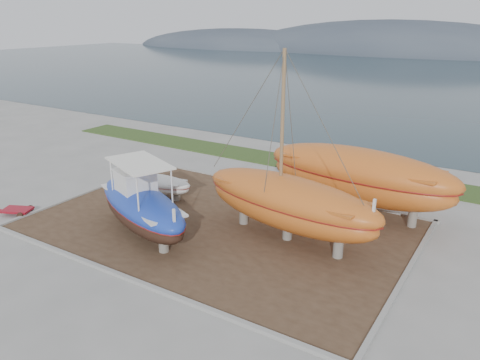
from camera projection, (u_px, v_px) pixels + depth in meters
The scene contains 10 objects.
ground at pixel (166, 259), 20.13m from camera, with size 140.00×140.00×0.00m, color gray.
dirt_patch at pixel (219, 225), 23.31m from camera, with size 18.00×12.00×0.06m, color #422D1E.
curb_frame at pixel (219, 224), 23.30m from camera, with size 18.60×12.60×0.15m, color gray, non-canonical shape.
grass_strip at pixel (313, 166), 32.49m from camera, with size 44.00×3.00×0.08m, color #284219.
sea at pixel (449, 80), 76.02m from camera, with size 260.00×100.00×0.04m, color #1C3039, non-canonical shape.
blue_caique at pixel (141, 199), 21.73m from camera, with size 7.46×2.33×3.60m, color #1C3AAD, non-canonical shape.
white_dinghy at pixel (158, 186), 26.69m from camera, with size 4.18×1.57×1.26m, color silver, non-canonical shape.
orange_sailboat at pixel (290, 150), 20.41m from camera, with size 9.23×2.72×8.58m, color #BB5A1C, non-canonical shape.
orange_bare_hull at pixel (358, 182), 24.24m from camera, with size 10.30×3.09×3.38m, color #BB5A1C, non-canonical shape.
red_trailer at pixel (17, 211), 24.63m from camera, with size 2.17×1.09×0.31m, color maroon, non-canonical shape.
Camera 1 is at (12.21, -13.41, 9.89)m, focal length 35.00 mm.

